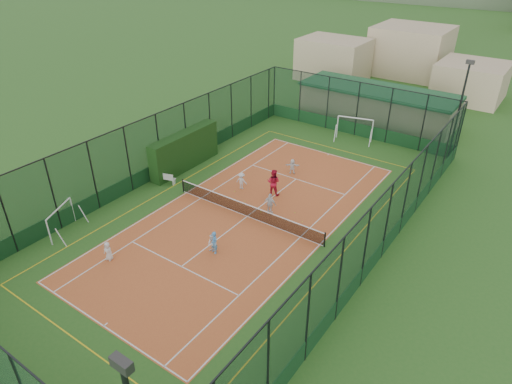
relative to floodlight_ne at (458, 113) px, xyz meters
The scene contains 18 objects.
ground 19.15m from the floodlight_ne, 117.39° to the right, with size 300.00×300.00×0.00m, color #295D20.
court_slab 19.14m from the floodlight_ne, 117.39° to the right, with size 11.17×23.97×0.01m, color #AF4727.
tennis_net 19.04m from the floodlight_ne, 117.39° to the right, with size 11.67×0.12×1.06m, color black, non-canonical shape.
perimeter_fence 18.77m from the floodlight_ne, 117.39° to the right, with size 18.12×34.12×5.00m, color #103220, non-canonical shape.
floodlight_ne is the anchor object (origin of this frame).
clubhouse 10.47m from the floodlight_ne, 147.88° to the left, with size 15.20×7.20×3.15m, color tan, non-canonical shape.
hedge_left 21.85m from the floodlight_ne, 141.17° to the right, with size 1.03×6.84×2.99m, color black.
white_bench 23.51m from the floodlight_ne, 134.93° to the right, with size 1.67×0.46×0.94m, color white, non-canonical shape.
futsal_goal_near 30.26m from the floodlight_ne, 124.54° to the right, with size 0.80×2.77×1.79m, color white, non-canonical shape.
futsal_goal_far 8.79m from the floodlight_ne, behind, with size 3.24×0.94×2.09m, color white, non-canonical shape.
child_near_left 28.10m from the floodlight_ne, 116.59° to the right, with size 0.58×0.38×1.20m, color silver.
child_near_mid 22.58m from the floodlight_ne, 110.68° to the right, with size 0.53×0.35×1.45m, color #4A91D2.
child_near_right 22.68m from the floodlight_ne, 110.77° to the right, with size 0.62×0.49×1.28m, color white.
child_far_left 18.07m from the floodlight_ne, 128.94° to the right, with size 0.85×0.49×1.31m, color silver.
child_far_right 17.48m from the floodlight_ne, 116.17° to the right, with size 0.89×0.37×1.52m, color silver.
child_far_back 13.82m from the floodlight_ne, 134.46° to the right, with size 1.12×0.36×1.21m, color white.
coach 16.11m from the floodlight_ne, 123.81° to the right, with size 0.97×0.75×1.99m, color #B6132D.
tennis_balls 17.55m from the floodlight_ne, 118.61° to the right, with size 6.11×1.35×0.07m.
Camera 1 is at (15.21, -20.61, 16.81)m, focal length 32.00 mm.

